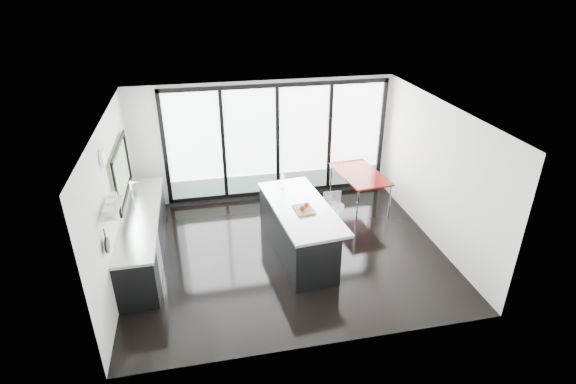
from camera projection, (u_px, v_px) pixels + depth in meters
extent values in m
cube|color=black|center=(286.00, 251.00, 8.82)|extent=(6.00, 5.00, 0.00)
cube|color=white|center=(286.00, 113.00, 7.56)|extent=(6.00, 5.00, 0.00)
cube|color=silver|center=(264.00, 141.00, 10.38)|extent=(6.00, 0.00, 2.80)
cube|color=white|center=(277.00, 141.00, 10.41)|extent=(5.00, 0.02, 2.50)
cube|color=gray|center=(278.00, 181.00, 10.83)|extent=(5.00, 0.02, 0.44)
cube|color=black|center=(223.00, 145.00, 10.14)|extent=(0.08, 0.04, 2.50)
cube|color=black|center=(278.00, 141.00, 10.37)|extent=(0.08, 0.04, 2.50)
cube|color=black|center=(330.00, 137.00, 10.60)|extent=(0.08, 0.04, 2.50)
cube|color=silver|center=(323.00, 268.00, 6.00)|extent=(6.00, 0.00, 2.80)
cube|color=silver|center=(114.00, 203.00, 7.64)|extent=(0.00, 5.00, 2.80)
cube|color=#55714A|center=(120.00, 171.00, 8.35)|extent=(0.02, 1.60, 0.90)
cube|color=#AAADAF|center=(111.00, 208.00, 6.77)|extent=(0.25, 0.80, 0.03)
cylinder|color=white|center=(102.00, 158.00, 6.96)|extent=(0.04, 0.30, 0.30)
cylinder|color=black|center=(107.00, 245.00, 6.58)|extent=(0.03, 0.24, 0.24)
cube|color=silver|center=(437.00, 174.00, 8.74)|extent=(0.00, 5.00, 2.80)
cube|color=black|center=(144.00, 237.00, 8.49)|extent=(0.65, 3.20, 0.87)
cube|color=#AAADAF|center=(140.00, 216.00, 8.28)|extent=(0.69, 3.24, 0.05)
cube|color=#AAADAF|center=(142.00, 203.00, 8.72)|extent=(0.45, 0.48, 0.06)
cylinder|color=silver|center=(132.00, 193.00, 8.58)|extent=(0.02, 0.02, 0.44)
cube|color=#AAADAF|center=(159.00, 258.00, 7.89)|extent=(0.03, 0.60, 0.80)
cube|color=black|center=(296.00, 231.00, 8.59)|extent=(1.06, 2.47, 0.95)
cube|color=#AAADAF|center=(301.00, 208.00, 8.39)|extent=(1.28, 2.56, 0.05)
cube|color=tan|center=(304.00, 210.00, 8.23)|extent=(0.37, 0.47, 0.03)
sphere|color=maroon|center=(302.00, 208.00, 8.14)|extent=(0.11, 0.11, 0.10)
sphere|color=brown|center=(306.00, 205.00, 8.27)|extent=(0.10, 0.10, 0.09)
cylinder|color=silver|center=(283.00, 182.00, 8.98)|extent=(0.08, 0.08, 0.31)
cylinder|color=silver|center=(328.00, 228.00, 8.86)|extent=(0.63, 0.63, 0.76)
cylinder|color=silver|center=(333.00, 222.00, 9.11)|extent=(0.50, 0.50, 0.76)
cube|color=maroon|center=(359.00, 189.00, 10.34)|extent=(1.05, 1.63, 0.83)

